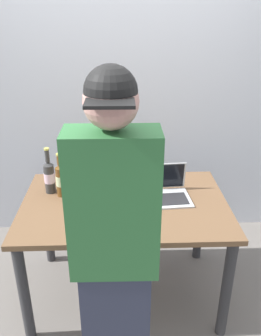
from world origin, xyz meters
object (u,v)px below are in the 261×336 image
Objects in this scene: laptop at (166,191)px; beer_bottle_dark at (49,176)px; beer_bottle_green at (61,179)px; person_figure at (115,253)px; beer_bottle_brown at (76,181)px.

beer_bottle_dark reaches higher than laptop.
laptop is 0.80m from beer_bottle_dark.
beer_bottle_green is 0.10m from beer_bottle_dark.
beer_bottle_dark reaches higher than beer_bottle_green.
person_figure reaches higher than beer_bottle_green.
beer_bottle_brown is at bearing -19.58° from beer_bottle_dark.
beer_bottle_brown reaches higher than laptop.
person_figure is at bearing -113.23° from laptop.
laptop is 1.08× the size of beer_bottle_brown.
laptop is at bearing 66.77° from person_figure.
beer_bottle_green is (-0.71, 0.04, 0.08)m from laptop.
beer_bottle_dark is (-0.19, 0.07, 0.01)m from beer_bottle_brown.
person_figure is (0.26, -0.82, 0.05)m from beer_bottle_brown.
laptop is 0.18× the size of person_figure.
person_figure is at bearing -66.31° from beer_bottle_green.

